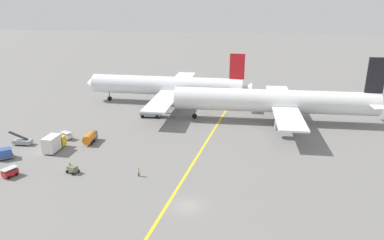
{
  "coord_description": "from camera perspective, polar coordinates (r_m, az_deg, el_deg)",
  "views": [
    {
      "loc": [
        7.95,
        -48.47,
        31.17
      ],
      "look_at": [
        -3.72,
        30.19,
        4.0
      ],
      "focal_mm": 33.43,
      "sensor_mm": 36.0,
      "label": 1
    }
  ],
  "objects": [
    {
      "name": "gse_baggage_cart_near_cluster",
      "position": [
        88.17,
        -19.44,
        -2.37
      ],
      "size": [
        3.13,
        2.52,
        1.71
      ],
      "color": "silver",
      "rests_on": "ground"
    },
    {
      "name": "airliner_being_pushed",
      "position": [
        95.94,
        13.14,
        2.92
      ],
      "size": [
        57.61,
        40.64,
        17.58
      ],
      "color": "white",
      "rests_on": "ground"
    },
    {
      "name": "gse_catering_truck_tall",
      "position": [
        82.31,
        -21.17,
        -3.42
      ],
      "size": [
        2.61,
        5.92,
        3.5
      ],
      "color": "gold",
      "rests_on": "ground"
    },
    {
      "name": "gse_container_dolly_flat",
      "position": [
        82.54,
        -27.74,
        -4.74
      ],
      "size": [
        3.88,
        3.67,
        2.15
      ],
      "color": "slate",
      "rests_on": "ground"
    },
    {
      "name": "gse_belt_loader_portside",
      "position": [
        88.64,
        -25.43,
        -3.08
      ],
      "size": [
        4.96,
        1.96,
        3.02
      ],
      "color": "gray",
      "rests_on": "ground"
    },
    {
      "name": "airliner_at_gate_left",
      "position": [
        111.06,
        -3.94,
        5.42
      ],
      "size": [
        52.24,
        49.83,
        15.89
      ],
      "color": "white",
      "rests_on": "ground"
    },
    {
      "name": "gse_fuel_bowser_stubby",
      "position": [
        84.27,
        -15.93,
        -2.64
      ],
      "size": [
        2.25,
        5.01,
        2.4
      ],
      "color": "orange",
      "rests_on": "ground"
    },
    {
      "name": "gse_baggage_cart_trailing",
      "position": [
        74.34,
        -27.05,
        -7.42
      ],
      "size": [
        2.54,
        3.13,
        1.71
      ],
      "color": "red",
      "rests_on": "ground"
    },
    {
      "name": "ground_plane",
      "position": [
        58.18,
        -0.76,
        -13.54
      ],
      "size": [
        600.0,
        600.0,
        0.0
      ],
      "primitive_type": "plane",
      "color": "slate"
    },
    {
      "name": "taxiway_stripe",
      "position": [
        67.0,
        -1.06,
        -8.86
      ],
      "size": [
        15.0,
        119.18,
        0.01
      ],
      "primitive_type": "cube",
      "rotation": [
        0.0,
        0.0,
        -0.12
      ],
      "color": "yellow",
      "rests_on": "ground"
    },
    {
      "name": "gse_gpu_cart_small",
      "position": [
        71.29,
        -18.53,
        -7.42
      ],
      "size": [
        2.55,
        2.28,
        1.9
      ],
      "color": "#666B4C",
      "rests_on": "ground"
    },
    {
      "name": "pushback_tug",
      "position": [
        99.31,
        -6.72,
        1.17
      ],
      "size": [
        8.83,
        3.41,
        2.84
      ],
      "color": "gray",
      "rests_on": "ground"
    },
    {
      "name": "ground_crew_marshaller_foreground",
      "position": [
        67.17,
        -8.52,
        -8.22
      ],
      "size": [
        0.36,
        0.36,
        1.6
      ],
      "color": "#2D3351",
      "rests_on": "ground"
    }
  ]
}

